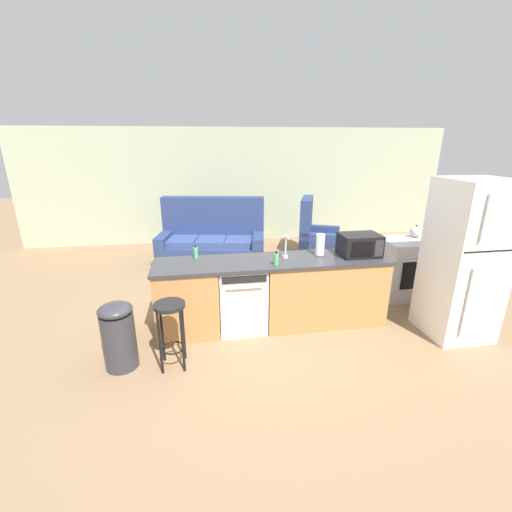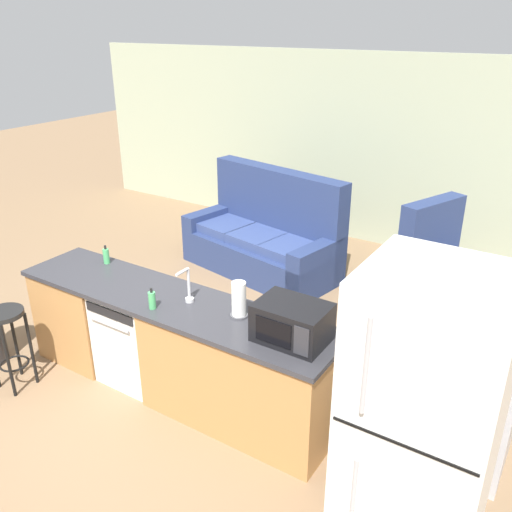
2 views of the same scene
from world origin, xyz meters
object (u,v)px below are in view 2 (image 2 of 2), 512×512
couch (267,240)px  armchair (440,278)px  stove_range (458,402)px  bar_stool (8,333)px  kettle (500,337)px  dishwasher (139,335)px  paper_towel_roll (239,300)px  microwave (292,322)px  refrigerator (419,438)px  soap_bottle (152,300)px  dish_soap_bottle (106,256)px

couch → armchair: size_ratio=1.78×
stove_range → armchair: (-0.71, 2.18, -0.10)m
stove_range → bar_stool: stove_range is taller
kettle → bar_stool: (-3.59, -1.38, -0.45)m
dishwasher → paper_towel_roll: size_ratio=2.98×
bar_stool → couch: couch is taller
microwave → armchair: armchair is taller
stove_range → refrigerator: bearing=-90.0°
dishwasher → paper_towel_roll: bearing=4.1°
paper_towel_roll → couch: 2.88m
soap_bottle → armchair: armchair is taller
refrigerator → bar_stool: bearing=-177.5°
couch → dish_soap_bottle: bearing=-96.9°
dishwasher → couch: 2.58m
bar_stool → armchair: armchair is taller
dish_soap_bottle → stove_range: bearing=6.0°
dishwasher → bar_stool: bearing=-139.6°
soap_bottle → bar_stool: size_ratio=0.24×
soap_bottle → refrigerator: bearing=-9.1°
refrigerator → paper_towel_roll: 1.69m
kettle → couch: 3.62m
dishwasher → microwave: 1.65m
soap_bottle → bar_stool: soap_bottle is taller
refrigerator → stove_range: bearing=90.0°
dish_soap_bottle → armchair: (2.44, 2.52, -0.62)m
bar_stool → armchair: (2.71, 3.43, -0.19)m
microwave → bar_stool: size_ratio=0.68×
refrigerator → kettle: bearing=82.2°
dishwasher → kettle: kettle is taller
refrigerator → kettle: size_ratio=9.33×
bar_stool → microwave: bearing=16.5°
dish_soap_bottle → kettle: 3.35m
dishwasher → paper_towel_roll: (1.03, 0.07, 0.62)m
dishwasher → paper_towel_roll: paper_towel_roll is taller
stove_range → armchair: size_ratio=0.75×
soap_bottle → armchair: (1.49, 2.93, -0.62)m
refrigerator → dish_soap_bottle: refrigerator is taller
dishwasher → kettle: bearing=13.8°
dish_soap_bottle → soap_bottle: bearing=-23.5°
bar_stool → armchair: bearing=51.7°
microwave → paper_towel_roll: 0.51m
dishwasher → microwave: (1.53, -0.00, 0.62)m
dishwasher → paper_towel_roll: 1.20m
dishwasher → armchair: (1.89, 2.73, -0.07)m
refrigerator → paper_towel_roll: (-1.57, 0.62, 0.08)m
paper_towel_roll → bar_stool: size_ratio=0.38×
kettle → dishwasher: bearing=-166.2°
dishwasher → soap_bottle: soap_bottle is taller
stove_range → microwave: bearing=-152.8°
refrigerator → couch: (-2.86, 3.12, -0.56)m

